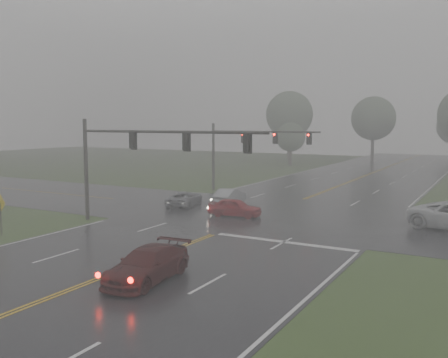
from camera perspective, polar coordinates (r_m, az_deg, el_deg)
The scene contains 14 objects.
ground at distance 20.09m, azimuth -22.68°, elevation -13.77°, with size 180.00×180.00×0.00m, color #33491F.
main_road at distance 35.54m, azimuth 3.59°, elevation -4.53°, with size 18.00×160.00×0.02m, color black.
cross_street at distance 37.32m, azimuth 4.92°, elevation -4.00°, with size 120.00×14.00×0.02m, color black.
stop_bar at distance 28.75m, azimuth 6.89°, elevation -7.21°, with size 8.50×0.50×0.01m, color silver.
sedan_maroon at distance 22.11m, azimuth -8.73°, elevation -11.46°, with size 1.99×4.89×1.42m, color #380A0A.
sedan_red at distance 36.16m, azimuth 1.26°, elevation -4.32°, with size 1.56×3.87×1.32m, color maroon.
sedan_silver at distance 41.14m, azimuth 0.61°, elevation -3.00°, with size 1.43×4.11×1.35m, color #919498.
car_grey at distance 40.85m, azimuth -4.51°, elevation -3.08°, with size 1.98×4.30×1.19m, color slate.
signal_gantry_near at distance 32.96m, azimuth -10.10°, elevation 3.25°, with size 14.01×0.31×7.03m.
signal_gantry_far at distance 48.28m, azimuth 2.28°, elevation 4.00°, with size 11.20×0.34×6.70m.
sign_diamond_west at distance 32.82m, azimuth -24.17°, elevation -3.02°, with size 1.03×0.17×2.50m.
tree_nw_a at distance 79.60m, azimuth 7.61°, elevation 4.77°, with size 4.62×4.62×6.79m.
tree_n_mid at distance 92.05m, azimuth 16.71°, elevation 6.65°, with size 7.71×7.71×11.33m.
tree_nw_b at distance 90.52m, azimuth 7.48°, elevation 7.29°, with size 8.40×8.40×12.34m.
Camera 1 is at (15.02, -11.48, 6.79)m, focal length 40.00 mm.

